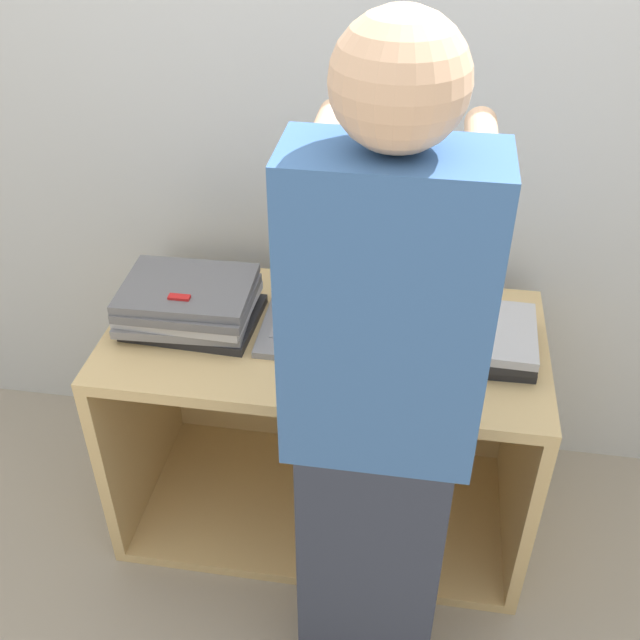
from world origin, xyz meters
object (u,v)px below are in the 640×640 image
(laptop_open, at_px, (328,307))
(laptop_stack_left, at_px, (189,304))
(laptop_stack_right, at_px, (466,336))
(person, at_px, (378,425))

(laptop_open, distance_m, laptop_stack_left, 0.40)
(laptop_open, bearing_deg, laptop_stack_right, -7.88)
(laptop_open, height_order, person, person)
(laptop_stack_left, height_order, laptop_stack_right, laptop_stack_left)
(laptop_open, xyz_separation_m, laptop_stack_left, (-0.40, -0.06, 0.01))
(person, bearing_deg, laptop_stack_left, 139.52)
(laptop_open, relative_size, laptop_stack_right, 0.95)
(laptop_open, height_order, laptop_stack_right, laptop_open)
(laptop_stack_left, relative_size, person, 0.22)
(laptop_open, xyz_separation_m, person, (0.19, -0.56, 0.09))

